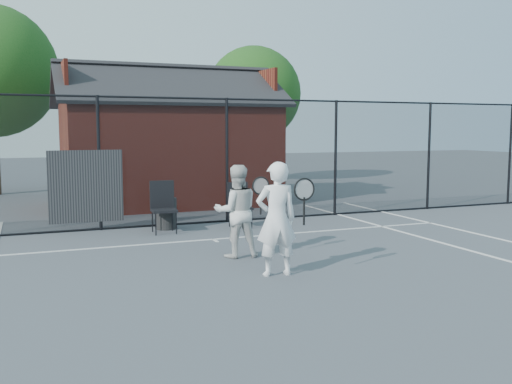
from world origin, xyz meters
name	(u,v)px	position (x,y,z in m)	size (l,w,h in m)	color
ground	(272,274)	(0.00, 0.00, 0.00)	(80.00, 80.00, 0.00)	#4E5259
court_lines	(311,296)	(0.00, -1.32, 0.01)	(11.02, 18.00, 0.01)	silver
fence	(174,164)	(-0.30, 5.00, 1.45)	(22.04, 3.00, 3.00)	black
clubhouse	(168,151)	(0.50, 9.00, 1.61)	(6.50, 4.36, 4.19)	maroon
tree_right	(254,94)	(5.50, 14.50, 3.71)	(3.97, 3.97, 5.70)	#331C14
player_front	(277,219)	(0.03, -0.10, 0.89)	(0.81, 0.62, 1.77)	white
player_back	(237,211)	(-0.10, 1.34, 0.82)	(0.92, 0.72, 1.64)	silver
chair_left	(164,208)	(-0.77, 4.10, 0.55)	(0.53, 0.55, 1.11)	black
chair_right	(240,206)	(1.02, 4.12, 0.51)	(0.49, 0.51, 1.01)	black
waste_bin	(166,213)	(-0.61, 4.60, 0.35)	(0.48, 0.48, 0.71)	black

